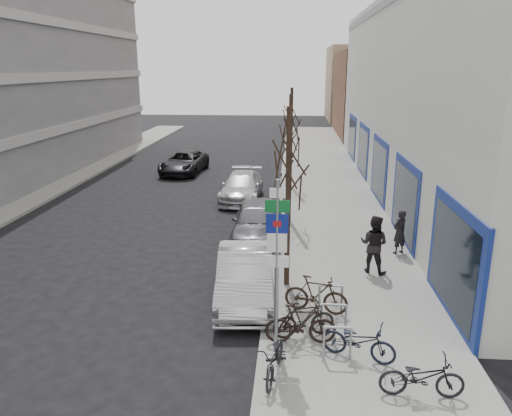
% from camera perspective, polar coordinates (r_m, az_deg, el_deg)
% --- Properties ---
extents(ground, '(120.00, 120.00, 0.00)m').
position_cam_1_polar(ground, '(12.74, -8.99, -15.33)').
color(ground, black).
rests_on(ground, ground).
extents(sidewalk_east, '(5.00, 70.00, 0.15)m').
position_cam_1_polar(sidewalk_east, '(21.65, 8.80, -1.76)').
color(sidewalk_east, slate).
rests_on(sidewalk_east, ground).
extents(brick_building_far, '(12.00, 14.00, 8.00)m').
position_cam_1_polar(brick_building_far, '(51.68, 16.13, 12.41)').
color(brick_building_far, brown).
rests_on(brick_building_far, ground).
extents(tan_building_far, '(13.00, 12.00, 9.00)m').
position_cam_1_polar(tan_building_far, '(66.49, 14.00, 13.62)').
color(tan_building_far, '#937A5B').
rests_on(tan_building_far, ground).
extents(highway_sign_pole, '(0.55, 0.10, 4.20)m').
position_cam_1_polar(highway_sign_pole, '(11.34, 2.40, -5.34)').
color(highway_sign_pole, gray).
rests_on(highway_sign_pole, ground).
extents(bike_rack, '(0.66, 2.26, 0.83)m').
position_cam_1_polar(bike_rack, '(12.69, 8.88, -12.05)').
color(bike_rack, gray).
rests_on(bike_rack, sidewalk_east).
extents(tree_near, '(1.80, 1.80, 5.50)m').
position_cam_1_polar(tree_near, '(14.29, 3.76, 5.94)').
color(tree_near, black).
rests_on(tree_near, ground).
extents(tree_mid, '(1.80, 1.80, 5.50)m').
position_cam_1_polar(tree_mid, '(20.73, 3.97, 9.02)').
color(tree_mid, black).
rests_on(tree_mid, ground).
extents(tree_far, '(1.80, 1.80, 5.50)m').
position_cam_1_polar(tree_far, '(27.19, 4.08, 10.64)').
color(tree_far, black).
rests_on(tree_far, ground).
extents(meter_front, '(0.10, 0.08, 1.27)m').
position_cam_1_polar(meter_front, '(14.72, 1.75, -6.69)').
color(meter_front, gray).
rests_on(meter_front, sidewalk_east).
extents(meter_mid, '(0.10, 0.08, 1.27)m').
position_cam_1_polar(meter_mid, '(19.91, 2.47, -0.62)').
color(meter_mid, gray).
rests_on(meter_mid, sidewalk_east).
extents(meter_back, '(0.10, 0.08, 1.27)m').
position_cam_1_polar(meter_back, '(25.23, 2.88, 2.91)').
color(meter_back, gray).
rests_on(meter_back, sidewalk_east).
extents(bike_near_left, '(0.75, 1.70, 1.00)m').
position_cam_1_polar(bike_near_left, '(11.03, 2.24, -16.53)').
color(bike_near_left, black).
rests_on(bike_near_left, sidewalk_east).
extents(bike_near_right, '(1.75, 0.62, 1.05)m').
position_cam_1_polar(bike_near_right, '(12.21, 5.13, -13.02)').
color(bike_near_right, black).
rests_on(bike_near_right, sidewalk_east).
extents(bike_mid_curb, '(1.77, 1.09, 1.04)m').
position_cam_1_polar(bike_mid_curb, '(11.83, 11.67, -14.34)').
color(bike_mid_curb, black).
rests_on(bike_mid_curb, sidewalk_east).
extents(bike_mid_inner, '(1.66, 0.92, 0.96)m').
position_cam_1_polar(bike_mid_inner, '(12.51, 5.50, -12.48)').
color(bike_mid_inner, black).
rests_on(bike_mid_inner, sidewalk_east).
extents(bike_far_curb, '(1.70, 0.53, 1.03)m').
position_cam_1_polar(bike_far_curb, '(10.97, 18.46, -17.52)').
color(bike_far_curb, black).
rests_on(bike_far_curb, sidewalk_east).
extents(bike_far_inner, '(1.82, 0.92, 1.06)m').
position_cam_1_polar(bike_far_inner, '(13.66, 6.88, -9.75)').
color(bike_far_inner, black).
rests_on(bike_far_inner, sidewalk_east).
extents(parked_car_front, '(1.90, 4.56, 1.47)m').
position_cam_1_polar(parked_car_front, '(14.54, -1.29, -7.75)').
color(parked_car_front, '#B8B8BD').
rests_on(parked_car_front, ground).
extents(parked_car_mid, '(1.92, 4.69, 1.59)m').
position_cam_1_polar(parked_car_mid, '(19.32, 0.17, -1.50)').
color(parked_car_mid, '#525358').
rests_on(parked_car_mid, ground).
extents(parked_car_back, '(2.04, 4.77, 1.37)m').
position_cam_1_polar(parked_car_back, '(25.33, -1.64, 2.44)').
color(parked_car_back, '#AFAFB4').
rests_on(parked_car_back, ground).
extents(lane_car, '(2.65, 5.09, 1.37)m').
position_cam_1_polar(lane_car, '(32.23, -8.24, 5.19)').
color(lane_car, black).
rests_on(lane_car, ground).
extents(pedestrian_near, '(0.69, 0.65, 1.59)m').
position_cam_1_polar(pedestrian_near, '(18.30, 16.09, -2.65)').
color(pedestrian_near, black).
rests_on(pedestrian_near, sidewalk_east).
extents(pedestrian_far, '(0.85, 0.75, 1.92)m').
position_cam_1_polar(pedestrian_far, '(16.39, 13.33, -4.00)').
color(pedestrian_far, black).
rests_on(pedestrian_far, sidewalk_east).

